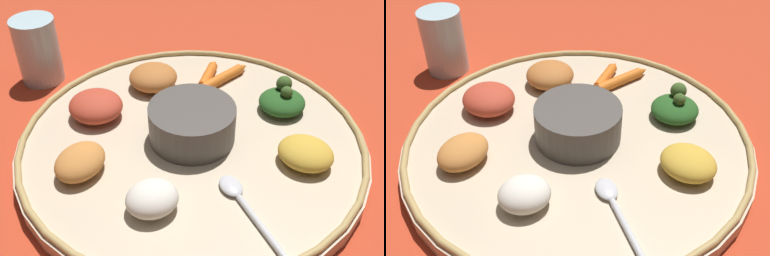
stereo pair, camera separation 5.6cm
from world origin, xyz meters
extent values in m
plane|color=#B7381E|center=(0.00, 0.00, 0.00)|extent=(2.40, 2.40, 0.00)
cylinder|color=#C6B293|center=(0.00, 0.00, 0.01)|extent=(0.44, 0.44, 0.02)
torus|color=tan|center=(0.00, 0.00, 0.02)|extent=(0.43, 0.43, 0.01)
cylinder|color=#4C4742|center=(0.00, 0.00, 0.04)|extent=(0.11, 0.11, 0.05)
cylinder|color=brown|center=(0.00, 0.00, 0.06)|extent=(0.10, 0.10, 0.01)
ellipsoid|color=silver|center=(0.09, -0.04, 0.03)|extent=(0.04, 0.03, 0.01)
cylinder|color=silver|center=(0.16, -0.06, 0.02)|extent=(0.11, 0.05, 0.01)
ellipsoid|color=#23511E|center=(0.05, 0.13, 0.03)|extent=(0.07, 0.07, 0.03)
sphere|color=#385623|center=(0.04, 0.14, 0.05)|extent=(0.02, 0.02, 0.02)
sphere|color=#385623|center=(0.05, 0.13, 0.05)|extent=(0.02, 0.02, 0.02)
cylinder|color=orange|center=(-0.06, 0.12, 0.03)|extent=(0.02, 0.08, 0.01)
cone|color=orange|center=(-0.05, 0.17, 0.03)|extent=(0.01, 0.02, 0.01)
cylinder|color=orange|center=(-0.08, 0.11, 0.03)|extent=(0.04, 0.06, 0.01)
cone|color=orange|center=(-0.09, 0.15, 0.03)|extent=(0.02, 0.02, 0.01)
ellipsoid|color=silver|center=(0.05, -0.11, 0.04)|extent=(0.07, 0.07, 0.03)
ellipsoid|color=gold|center=(0.13, 0.06, 0.04)|extent=(0.07, 0.07, 0.03)
ellipsoid|color=#B73D28|center=(-0.12, -0.06, 0.04)|extent=(0.08, 0.08, 0.03)
ellipsoid|color=#B2662D|center=(-0.12, 0.05, 0.04)|extent=(0.10, 0.10, 0.03)
ellipsoid|color=#C67A38|center=(-0.05, -0.13, 0.04)|extent=(0.07, 0.08, 0.03)
cylinder|color=silver|center=(-0.29, -0.04, 0.05)|extent=(0.07, 0.07, 0.10)
cylinder|color=tan|center=(-0.29, -0.04, 0.03)|extent=(0.06, 0.06, 0.05)
camera|label=1|loc=(0.30, -0.32, 0.39)|focal=42.46mm
camera|label=2|loc=(0.34, -0.28, 0.39)|focal=42.46mm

